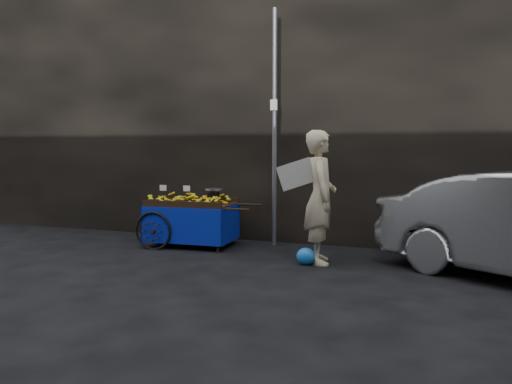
% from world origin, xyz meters
% --- Properties ---
extents(ground, '(80.00, 80.00, 0.00)m').
position_xyz_m(ground, '(0.00, 0.00, 0.00)').
color(ground, black).
rests_on(ground, ground).
extents(building_wall, '(13.50, 2.00, 5.00)m').
position_xyz_m(building_wall, '(0.39, 2.60, 2.50)').
color(building_wall, black).
rests_on(building_wall, ground).
extents(street_pole, '(0.12, 0.10, 4.00)m').
position_xyz_m(street_pole, '(0.30, 1.30, 2.01)').
color(street_pole, slate).
rests_on(street_pole, ground).
extents(banana_cart, '(2.01, 1.05, 1.07)m').
position_xyz_m(banana_cart, '(-1.07, 0.78, 0.66)').
color(banana_cart, black).
rests_on(banana_cart, ground).
extents(vendor, '(0.93, 0.81, 1.93)m').
position_xyz_m(vendor, '(1.34, 0.26, 0.97)').
color(vendor, '#C6B793').
rests_on(vendor, ground).
extents(plastic_bag, '(0.28, 0.22, 0.25)m').
position_xyz_m(plastic_bag, '(1.18, 0.07, 0.12)').
color(plastic_bag, blue).
rests_on(plastic_bag, ground).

